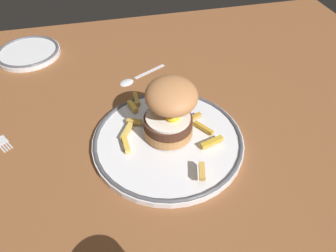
{
  "coord_description": "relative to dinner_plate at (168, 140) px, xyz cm",
  "views": [
    {
      "loc": [
        -11.44,
        -44.47,
        45.17
      ],
      "look_at": [
        -1.81,
        -3.88,
        4.6
      ],
      "focal_mm": 33.86,
      "sensor_mm": 36.0,
      "label": 1
    }
  ],
  "objects": [
    {
      "name": "burger",
      "position": [
        0.78,
        1.81,
        6.1
      ],
      "size": [
        10.63,
        10.99,
        11.14
      ],
      "color": "#B67A43",
      "rests_on": "dinner_plate"
    },
    {
      "name": "side_plate",
      "position": [
        -28.65,
        39.47,
        -0.0
      ],
      "size": [
        16.39,
        16.39,
        1.6
      ],
      "color": "silver",
      "rests_on": "ground_plane"
    },
    {
      "name": "ground_plane",
      "position": [
        1.81,
        3.88,
        -2.84
      ],
      "size": [
        128.11,
        102.89,
        4.0
      ],
      "primitive_type": "cube",
      "color": "brown"
    },
    {
      "name": "fries_pile",
      "position": [
        -0.6,
        2.5,
        1.3
      ],
      "size": [
        18.79,
        26.35,
        1.86
      ],
      "color": "gold",
      "rests_on": "dinner_plate"
    },
    {
      "name": "dinner_plate",
      "position": [
        0.0,
        0.0,
        0.0
      ],
      "size": [
        28.92,
        28.92,
        1.6
      ],
      "color": "silver",
      "rests_on": "ground_plane"
    },
    {
      "name": "spoon",
      "position": [
        -3.78,
        21.97,
        -0.48
      ],
      "size": [
        12.62,
        7.56,
        0.9
      ],
      "color": "silver",
      "rests_on": "ground_plane"
    }
  ]
}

